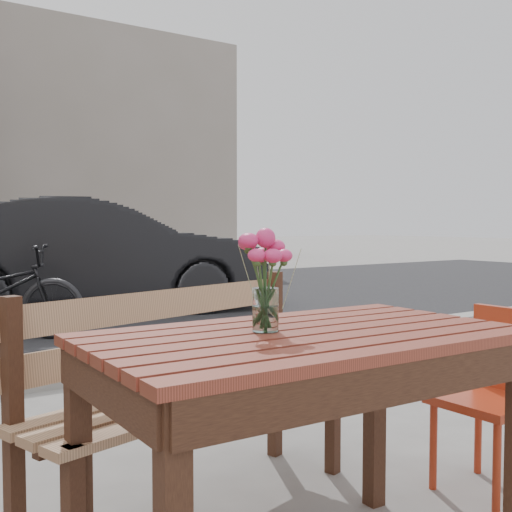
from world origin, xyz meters
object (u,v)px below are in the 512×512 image
at_px(red_chair, 498,386).
at_px(main_vase, 265,267).
at_px(main_table, 305,375).
at_px(parked_car, 93,256).

xyz_separation_m(red_chair, main_vase, (-1.25, -0.05, 0.55)).
relative_size(main_table, parked_car, 0.31).
distance_m(main_vase, parked_car, 6.50).
bearing_deg(parked_car, main_table, 179.23).
relative_size(main_table, main_vase, 4.26).
bearing_deg(parked_car, main_vase, 178.23).
bearing_deg(red_chair, main_vase, -87.85).
relative_size(red_chair, parked_car, 0.18).
xyz_separation_m(red_chair, parked_car, (0.56, 6.19, 0.27)).
distance_m(main_table, main_vase, 0.35).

